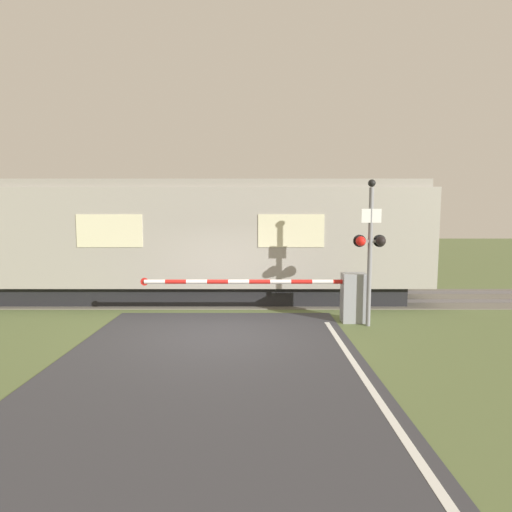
# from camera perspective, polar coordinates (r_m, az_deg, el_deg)

# --- Properties ---
(ground_plane) EXTENTS (80.00, 80.00, 0.00)m
(ground_plane) POSITION_cam_1_polar(r_m,az_deg,el_deg) (9.38, -5.40, -11.13)
(ground_plane) COLOR #5B6B3D
(track_bed) EXTENTS (36.00, 3.20, 0.13)m
(track_bed) POSITION_cam_1_polar(r_m,az_deg,el_deg) (13.30, -3.79, -5.98)
(track_bed) COLOR #666056
(track_bed) RESTS_ON ground_plane
(train) EXTENTS (18.98, 3.10, 3.79)m
(train) POSITION_cam_1_polar(r_m,az_deg,el_deg) (13.69, -18.06, 2.18)
(train) COLOR black
(train) RESTS_ON ground_plane
(crossing_barrier) EXTENTS (5.76, 0.44, 1.27)m
(crossing_barrier) POSITION_cam_1_polar(r_m,az_deg,el_deg) (10.47, 11.29, -5.46)
(crossing_barrier) COLOR gray
(crossing_barrier) RESTS_ON ground_plane
(signal_post) EXTENTS (0.79, 0.26, 3.59)m
(signal_post) POSITION_cam_1_polar(r_m,az_deg,el_deg) (10.11, 15.87, 1.68)
(signal_post) COLOR gray
(signal_post) RESTS_ON ground_plane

